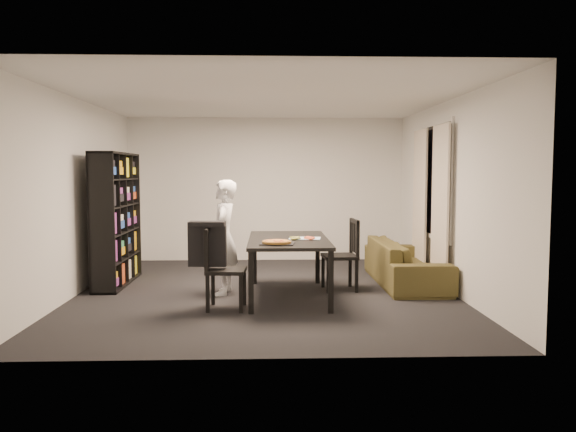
{
  "coord_description": "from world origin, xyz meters",
  "views": [
    {
      "loc": [
        0.04,
        -7.54,
        1.64
      ],
      "look_at": [
        0.3,
        -0.22,
        1.05
      ],
      "focal_mm": 35.0,
      "sensor_mm": 36.0,
      "label": 1
    }
  ],
  "objects_px": {
    "bookshelf": "(116,219)",
    "chair_left": "(218,263)",
    "chair_right": "(346,250)",
    "dining_table": "(288,244)",
    "person": "(223,237)",
    "pepperoni_pizza": "(277,242)",
    "sofa": "(406,262)",
    "baking_tray": "(277,243)"
  },
  "relations": [
    {
      "from": "dining_table",
      "to": "pepperoni_pizza",
      "type": "bearing_deg",
      "value": -106.03
    },
    {
      "from": "pepperoni_pizza",
      "to": "sofa",
      "type": "bearing_deg",
      "value": 35.34
    },
    {
      "from": "bookshelf",
      "to": "person",
      "type": "bearing_deg",
      "value": -24.34
    },
    {
      "from": "baking_tray",
      "to": "sofa",
      "type": "bearing_deg",
      "value": 35.13
    },
    {
      "from": "chair_right",
      "to": "bookshelf",
      "type": "bearing_deg",
      "value": -103.64
    },
    {
      "from": "baking_tray",
      "to": "sofa",
      "type": "distance_m",
      "value": 2.36
    },
    {
      "from": "chair_left",
      "to": "sofa",
      "type": "distance_m",
      "value": 2.96
    },
    {
      "from": "bookshelf",
      "to": "chair_left",
      "type": "relative_size",
      "value": 1.96
    },
    {
      "from": "bookshelf",
      "to": "chair_left",
      "type": "bearing_deg",
      "value": -43.73
    },
    {
      "from": "bookshelf",
      "to": "chair_right",
      "type": "distance_m",
      "value": 3.33
    },
    {
      "from": "chair_left",
      "to": "chair_right",
      "type": "height_order",
      "value": "chair_right"
    },
    {
      "from": "chair_left",
      "to": "pepperoni_pizza",
      "type": "distance_m",
      "value": 0.73
    },
    {
      "from": "chair_left",
      "to": "pepperoni_pizza",
      "type": "height_order",
      "value": "chair_left"
    },
    {
      "from": "sofa",
      "to": "dining_table",
      "type": "bearing_deg",
      "value": 114.5
    },
    {
      "from": "person",
      "to": "sofa",
      "type": "bearing_deg",
      "value": 108.09
    },
    {
      "from": "baking_tray",
      "to": "pepperoni_pizza",
      "type": "distance_m",
      "value": 0.03
    },
    {
      "from": "chair_right",
      "to": "person",
      "type": "xyz_separation_m",
      "value": [
        -1.67,
        -0.21,
        0.2
      ]
    },
    {
      "from": "chair_right",
      "to": "sofa",
      "type": "xyz_separation_m",
      "value": [
        0.93,
        0.39,
        -0.25
      ]
    },
    {
      "from": "dining_table",
      "to": "baking_tray",
      "type": "bearing_deg",
      "value": -105.66
    },
    {
      "from": "dining_table",
      "to": "chair_right",
      "type": "relative_size",
      "value": 1.87
    },
    {
      "from": "bookshelf",
      "to": "baking_tray",
      "type": "bearing_deg",
      "value": -32.32
    },
    {
      "from": "chair_left",
      "to": "sofa",
      "type": "xyz_separation_m",
      "value": [
        2.59,
        1.41,
        -0.24
      ]
    },
    {
      "from": "baking_tray",
      "to": "pepperoni_pizza",
      "type": "height_order",
      "value": "pepperoni_pizza"
    },
    {
      "from": "baking_tray",
      "to": "pepperoni_pizza",
      "type": "bearing_deg",
      "value": -117.25
    },
    {
      "from": "dining_table",
      "to": "person",
      "type": "distance_m",
      "value": 0.88
    },
    {
      "from": "pepperoni_pizza",
      "to": "bookshelf",
      "type": "bearing_deg",
      "value": 147.29
    },
    {
      "from": "dining_table",
      "to": "pepperoni_pizza",
      "type": "distance_m",
      "value": 0.58
    },
    {
      "from": "person",
      "to": "baking_tray",
      "type": "bearing_deg",
      "value": 48.97
    },
    {
      "from": "chair_right",
      "to": "pepperoni_pizza",
      "type": "height_order",
      "value": "chair_right"
    },
    {
      "from": "chair_left",
      "to": "bookshelf",
      "type": "bearing_deg",
      "value": 50.01
    },
    {
      "from": "dining_table",
      "to": "pepperoni_pizza",
      "type": "xyz_separation_m",
      "value": [
        -0.16,
        -0.55,
        0.09
      ]
    },
    {
      "from": "bookshelf",
      "to": "person",
      "type": "height_order",
      "value": "bookshelf"
    },
    {
      "from": "bookshelf",
      "to": "dining_table",
      "type": "xyz_separation_m",
      "value": [
        2.45,
        -0.92,
        -0.25
      ]
    },
    {
      "from": "chair_left",
      "to": "chair_right",
      "type": "relative_size",
      "value": 0.99
    },
    {
      "from": "bookshelf",
      "to": "chair_right",
      "type": "bearing_deg",
      "value": -8.94
    },
    {
      "from": "bookshelf",
      "to": "pepperoni_pizza",
      "type": "distance_m",
      "value": 2.73
    },
    {
      "from": "chair_left",
      "to": "baking_tray",
      "type": "xyz_separation_m",
      "value": [
        0.7,
        0.08,
        0.22
      ]
    },
    {
      "from": "bookshelf",
      "to": "chair_right",
      "type": "height_order",
      "value": "bookshelf"
    },
    {
      "from": "chair_right",
      "to": "baking_tray",
      "type": "distance_m",
      "value": 1.37
    },
    {
      "from": "chair_right",
      "to": "baking_tray",
      "type": "xyz_separation_m",
      "value": [
        -0.97,
        -0.94,
        0.21
      ]
    },
    {
      "from": "baking_tray",
      "to": "sofa",
      "type": "xyz_separation_m",
      "value": [
        1.89,
        1.33,
        -0.46
      ]
    },
    {
      "from": "chair_right",
      "to": "person",
      "type": "height_order",
      "value": "person"
    }
  ]
}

